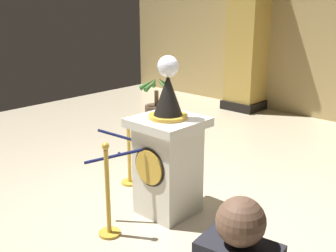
{
  "coord_description": "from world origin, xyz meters",
  "views": [
    {
      "loc": [
        2.97,
        -3.42,
        2.49
      ],
      "look_at": [
        -0.14,
        -0.09,
        1.09
      ],
      "focal_mm": 44.64,
      "sensor_mm": 36.0,
      "label": 1
    }
  ],
  "objects_px": {
    "stanchion_near": "(129,161)",
    "potted_palm_left": "(157,112)",
    "stanchion_far": "(108,203)",
    "pedestal_clock": "(168,155)"
  },
  "relations": [
    {
      "from": "pedestal_clock",
      "to": "stanchion_near",
      "type": "distance_m",
      "value": 1.04
    },
    {
      "from": "pedestal_clock",
      "to": "stanchion_far",
      "type": "relative_size",
      "value": 1.77
    },
    {
      "from": "stanchion_far",
      "to": "potted_palm_left",
      "type": "xyz_separation_m",
      "value": [
        -2.38,
        3.16,
        -0.04
      ]
    },
    {
      "from": "pedestal_clock",
      "to": "potted_palm_left",
      "type": "relative_size",
      "value": 1.8
    },
    {
      "from": "pedestal_clock",
      "to": "stanchion_near",
      "type": "relative_size",
      "value": 1.92
    },
    {
      "from": "stanchion_near",
      "to": "potted_palm_left",
      "type": "bearing_deg",
      "value": 126.29
    },
    {
      "from": "stanchion_near",
      "to": "stanchion_far",
      "type": "relative_size",
      "value": 0.92
    },
    {
      "from": "stanchion_near",
      "to": "potted_palm_left",
      "type": "relative_size",
      "value": 0.94
    },
    {
      "from": "pedestal_clock",
      "to": "stanchion_far",
      "type": "height_order",
      "value": "pedestal_clock"
    },
    {
      "from": "stanchion_near",
      "to": "stanchion_far",
      "type": "distance_m",
      "value": 1.33
    }
  ]
}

